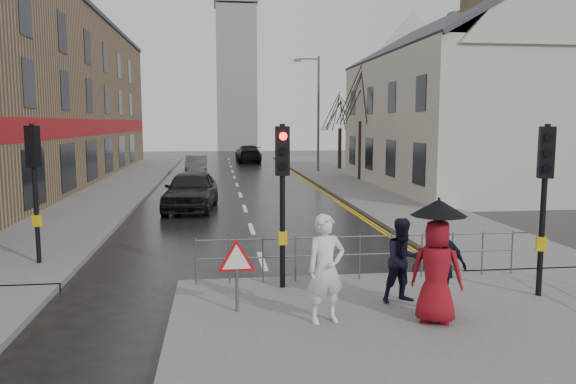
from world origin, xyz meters
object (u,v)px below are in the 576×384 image
object	(u,v)px
pedestrian_with_umbrella	(437,257)
pedestrian_d	(439,268)
car_parked	(191,190)
car_mid	(196,166)
pedestrian_a	(326,269)
pedestrian_b	(403,260)

from	to	relation	value
pedestrian_with_umbrella	pedestrian_d	size ratio (longest dim) A/B	1.24
car_parked	car_mid	xyz separation A→B (m)	(-0.31, 15.22, -0.14)
pedestrian_a	pedestrian_d	distance (m)	2.07
pedestrian_a	pedestrian_d	size ratio (longest dim) A/B	1.09
pedestrian_a	pedestrian_b	bearing A→B (deg)	15.18
pedestrian_b	car_parked	distance (m)	13.83
pedestrian_a	car_mid	bearing A→B (deg)	83.32
car_parked	pedestrian_with_umbrella	bearing A→B (deg)	-65.48
car_parked	car_mid	distance (m)	15.23
pedestrian_with_umbrella	car_mid	distance (m)	29.86
pedestrian_with_umbrella	car_parked	size ratio (longest dim) A/B	0.45
pedestrian_b	car_parked	size ratio (longest dim) A/B	0.34
pedestrian_with_umbrella	car_parked	bearing A→B (deg)	108.57
pedestrian_b	pedestrian_d	bearing A→B (deg)	-73.87
pedestrian_b	car_parked	world-z (taller)	pedestrian_b
pedestrian_with_umbrella	car_mid	size ratio (longest dim) A/B	0.53
pedestrian_with_umbrella	car_parked	distance (m)	14.98
car_mid	pedestrian_with_umbrella	bearing A→B (deg)	-81.00
car_mid	pedestrian_d	bearing A→B (deg)	-80.52
pedestrian_b	car_mid	bearing A→B (deg)	90.12
car_parked	car_mid	world-z (taller)	car_parked
pedestrian_b	pedestrian_with_umbrella	xyz separation A→B (m)	(0.20, -1.15, 0.33)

